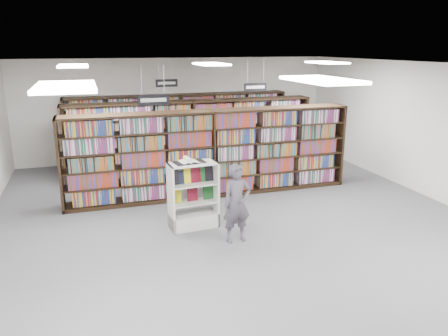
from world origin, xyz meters
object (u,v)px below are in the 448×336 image
object	(u,v)px
endcap_display	(193,204)
open_book	(189,161)
shopper	(237,204)
bookshelf_row_near	(212,153)

from	to	relation	value
endcap_display	open_book	world-z (taller)	open_book
open_book	shopper	distance (m)	1.32
endcap_display	bookshelf_row_near	bearing A→B (deg)	58.55
open_book	shopper	size ratio (longest dim) A/B	0.44
shopper	bookshelf_row_near	bearing A→B (deg)	80.13
endcap_display	open_book	size ratio (longest dim) A/B	2.07
endcap_display	open_book	distance (m)	0.92
bookshelf_row_near	endcap_display	world-z (taller)	bookshelf_row_near
bookshelf_row_near	endcap_display	xyz separation A→B (m)	(-0.91, -1.77, -0.58)
shopper	open_book	bearing A→B (deg)	122.09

